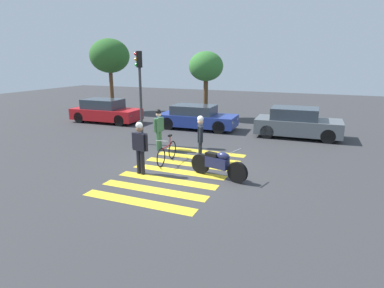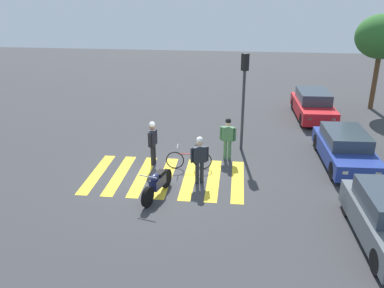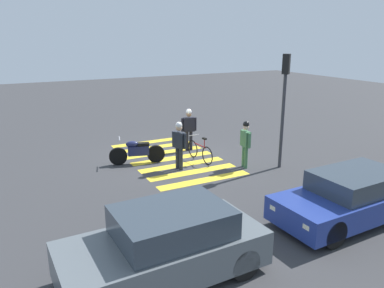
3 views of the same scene
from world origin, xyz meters
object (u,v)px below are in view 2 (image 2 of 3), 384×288
police_motorcycle (157,184)px  car_blue_hatchback (345,148)px  leaning_bicycle (189,160)px  car_red_convertible (313,105)px  officer_on_foot (153,140)px  pedestrian_bystander (228,136)px  traffic_light_pole (244,86)px  officer_by_motorcycle (200,157)px

police_motorcycle → car_blue_hatchback: bearing=117.0°
leaning_bicycle → car_red_convertible: 9.32m
police_motorcycle → officer_on_foot: (-2.57, -0.66, 0.59)m
car_red_convertible → pedestrian_bystander: bearing=-35.5°
police_motorcycle → pedestrian_bystander: size_ratio=1.18×
officer_on_foot → traffic_light_pole: traffic_light_pole is taller
traffic_light_pole → officer_on_foot: bearing=-59.4°
leaning_bicycle → pedestrian_bystander: bearing=127.5°
leaning_bicycle → car_blue_hatchback: 6.31m
officer_on_foot → pedestrian_bystander: bearing=106.4°
pedestrian_bystander → traffic_light_pole: size_ratio=0.43×
leaning_bicycle → traffic_light_pole: size_ratio=0.43×
pedestrian_bystander → car_blue_hatchback: 4.74m
leaning_bicycle → car_blue_hatchback: bearing=101.5°
police_motorcycle → pedestrian_bystander: (-3.43, 2.28, 0.56)m
officer_by_motorcycle → traffic_light_pole: bearing=156.7°
police_motorcycle → leaning_bicycle: (-2.31, 0.82, -0.08)m
officer_on_foot → car_red_convertible: size_ratio=0.42×
car_red_convertible → traffic_light_pole: (4.93, -3.82, 2.13)m
officer_on_foot → car_blue_hatchback: officer_on_foot is taller
officer_on_foot → officer_by_motorcycle: size_ratio=1.01×
officer_on_foot → officer_by_motorcycle: 2.45m
police_motorcycle → car_blue_hatchback: size_ratio=0.48×
pedestrian_bystander → officer_on_foot: bearing=-73.6°
officer_on_foot → leaning_bicycle: bearing=80.1°
car_blue_hatchback → police_motorcycle: bearing=-63.0°
officer_by_motorcycle → traffic_light_pole: traffic_light_pole is taller
officer_on_foot → car_blue_hatchback: size_ratio=0.41×
police_motorcycle → leaning_bicycle: bearing=160.5°
officer_by_motorcycle → police_motorcycle: bearing=-49.2°
officer_by_motorcycle → car_red_convertible: 9.96m
pedestrian_bystander → traffic_light_pole: 2.22m
pedestrian_bystander → traffic_light_pole: bearing=154.9°
police_motorcycle → pedestrian_bystander: pedestrian_bystander is taller
car_red_convertible → officer_on_foot: bearing=-46.3°
officer_on_foot → pedestrian_bystander: (-0.87, 2.94, -0.03)m
pedestrian_bystander → car_blue_hatchback: pedestrian_bystander is taller
officer_on_foot → car_blue_hatchback: bearing=97.4°
car_red_convertible → police_motorcycle: bearing=-34.8°
car_blue_hatchback → traffic_light_pole: (-1.08, -4.15, 2.16)m
police_motorcycle → pedestrian_bystander: 4.15m
traffic_light_pole → police_motorcycle: bearing=-31.5°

